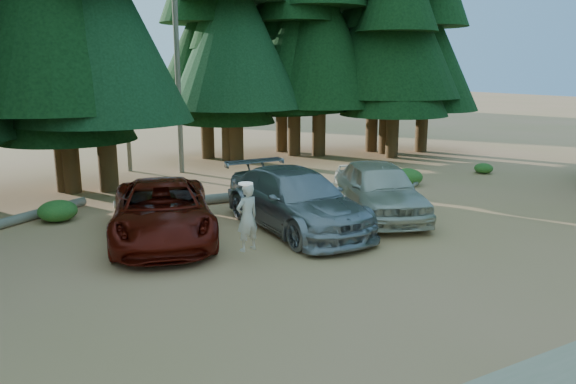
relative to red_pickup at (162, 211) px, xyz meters
name	(u,v)px	position (x,y,z in m)	size (l,w,h in m)	color
ground	(352,272)	(3.09, -4.82, -0.82)	(160.00, 160.00, 0.00)	#B0874B
forest_belt_north	(162,172)	(3.09, 10.18, -0.82)	(36.00, 7.00, 22.00)	black
snag_front	(176,38)	(3.89, 9.68, 5.18)	(0.24, 0.24, 12.00)	#6F6959
snag_back	(124,62)	(1.89, 11.18, 4.18)	(0.20, 0.20, 10.00)	#6F6959
red_pickup	(162,211)	(0.00, 0.00, 0.00)	(2.71, 5.88, 1.63)	#5F1008
silver_minivan_center	(296,200)	(3.82, -0.92, 0.06)	(2.47, 6.07, 1.76)	#919398
silver_minivan_right	(379,189)	(6.89, -1.02, 0.09)	(2.13, 5.31, 1.81)	beige
frisbee_player	(247,217)	(1.25, -2.91, 0.34)	(0.69, 0.52, 1.71)	beige
log_left	(33,215)	(-3.00, 4.06, -0.66)	(0.31, 0.31, 4.27)	#6F6959
log_mid	(158,201)	(1.10, 4.14, -0.69)	(0.25, 0.25, 3.03)	#6F6959
log_right	(269,193)	(5.00, 3.04, -0.64)	(0.35, 0.35, 5.49)	#6F6959
shrub_far_left	(58,211)	(-2.32, 3.50, -0.49)	(1.21, 1.21, 0.66)	#1D6120
shrub_left	(165,197)	(1.35, 4.14, -0.57)	(0.89, 0.89, 0.49)	#1D6120
shrub_center_left	(177,189)	(2.06, 4.91, -0.52)	(1.09, 1.09, 0.60)	#1D6120
shrub_center_right	(298,188)	(6.10, 2.85, -0.54)	(1.01, 1.01, 0.55)	#1D6120
shrub_right	(308,186)	(6.54, 2.82, -0.50)	(1.15, 1.15, 0.63)	#1D6120
shrub_far_right	(407,177)	(11.00, 2.27, -0.47)	(1.27, 1.27, 0.70)	#1D6120
shrub_edge_east	(484,168)	(15.87, 2.59, -0.59)	(0.84, 0.84, 0.46)	#1D6120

